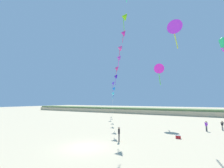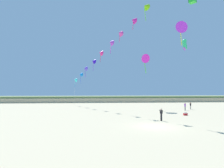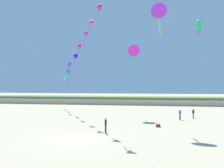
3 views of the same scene
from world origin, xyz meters
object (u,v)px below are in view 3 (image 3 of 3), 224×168
large_kite_mid_trail (133,51)px  large_kite_outer_drift (199,27)px  person_mid_center (193,113)px  beach_cooler (158,125)px  person_near_left (180,114)px  person_near_right (106,124)px  large_kite_low_lead (159,11)px

large_kite_mid_trail → large_kite_outer_drift: 13.16m
person_mid_center → beach_cooler: bearing=-123.0°
person_near_left → person_near_right: size_ratio=0.92×
person_mid_center → beach_cooler: person_mid_center is taller
large_kite_low_lead → person_mid_center: bearing=53.0°
person_near_left → person_mid_center: (2.27, 2.02, -0.03)m
large_kite_low_lead → person_near_left: bearing=58.4°
large_kite_low_lead → large_kite_mid_trail: 10.35m
person_mid_center → large_kite_low_lead: size_ratio=0.36×
person_near_left → large_kite_low_lead: (-3.28, -5.33, 14.13)m
large_kite_mid_trail → beach_cooler: (3.88, -10.14, -10.96)m
large_kite_mid_trail → beach_cooler: size_ratio=7.72×
large_kite_mid_trail → person_near_left: bearing=-24.8°
person_near_left → person_mid_center: size_ratio=1.04×
person_near_right → person_mid_center: bearing=49.7°
person_mid_center → person_near_right: bearing=-130.3°
person_near_right → person_mid_center: size_ratio=1.13×
beach_cooler → large_kite_low_lead: bearing=83.7°
person_mid_center → large_kite_outer_drift: (1.92, 5.82, 14.90)m
large_kite_mid_trail → beach_cooler: bearing=-69.1°
large_kite_mid_trail → large_kite_outer_drift: (11.50, 4.46, 4.59)m
person_near_left → person_near_right: person_near_right is taller
person_near_right → large_kite_mid_trail: size_ratio=0.38×
person_near_right → beach_cooler: 7.57m
large_kite_mid_trail → beach_cooler: large_kite_mid_trail is taller
large_kite_low_lead → person_near_right: bearing=-133.8°
person_near_left → person_near_right: 14.80m
beach_cooler → large_kite_outer_drift: bearing=62.4°
large_kite_low_lead → beach_cooler: 14.88m
person_near_right → beach_cooler: (5.81, 4.79, -0.75)m
person_near_right → large_kite_mid_trail: large_kite_mid_trail is taller
person_near_right → large_kite_outer_drift: 27.84m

